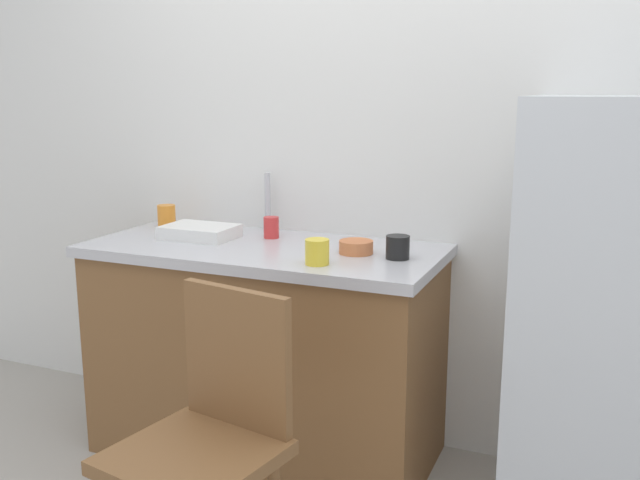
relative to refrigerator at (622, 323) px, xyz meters
name	(u,v)px	position (x,y,z in m)	size (l,w,h in m)	color
back_wall	(382,138)	(-0.92, 0.35, 0.53)	(4.80, 0.10, 2.47)	silver
cabinet_base	(266,355)	(-1.26, 0.00, -0.30)	(1.30, 0.60, 0.80)	brown
countertop	(265,250)	(-1.26, 0.00, 0.12)	(1.34, 0.64, 0.04)	#B7B7BC
faucet	(268,202)	(-1.38, 0.25, 0.26)	(0.02, 0.02, 0.24)	#B7B7BC
refrigerator	(622,323)	(0.00, 0.00, 0.00)	(0.64, 0.60, 1.40)	silver
chair	(209,438)	(-1.01, -0.82, -0.20)	(0.47, 0.47, 0.89)	brown
dish_tray	(200,232)	(-1.56, 0.02, 0.17)	(0.28, 0.20, 0.05)	white
terracotta_bowl	(356,247)	(-0.90, 0.01, 0.17)	(0.12, 0.12, 0.05)	#C67042
cup_black	(398,247)	(-0.73, -0.01, 0.18)	(0.08, 0.08, 0.08)	black
cup_orange	(167,216)	(-1.81, 0.16, 0.19)	(0.08, 0.08, 0.09)	orange
cup_yellow	(317,252)	(-0.96, -0.20, 0.19)	(0.08, 0.08, 0.09)	yellow
cup_red	(271,227)	(-1.30, 0.13, 0.18)	(0.06, 0.06, 0.08)	red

